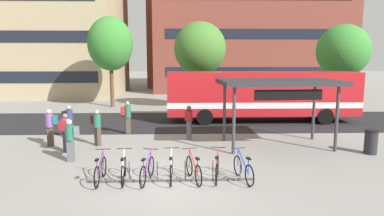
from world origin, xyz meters
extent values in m
plane|color=gray|center=(0.00, 0.00, 0.00)|extent=(200.00, 200.00, 0.00)
cube|color=#232326|center=(0.00, 10.53, 0.00)|extent=(80.00, 7.20, 0.01)
cube|color=red|center=(5.45, 10.53, 1.85)|extent=(12.01, 2.58, 2.70)
cube|color=white|center=(5.45, 10.53, 1.20)|extent=(12.03, 2.60, 0.36)
cube|color=black|center=(10.90, 10.51, 2.98)|extent=(1.01, 2.30, 0.40)
cube|color=black|center=(11.43, 10.51, 2.12)|extent=(0.08, 2.19, 1.40)
cube|color=black|center=(5.15, 11.77, 2.25)|extent=(9.84, 0.08, 0.97)
cube|color=black|center=(5.15, 9.28, 2.25)|extent=(9.84, 0.08, 0.97)
cylinder|color=black|center=(9.17, 11.67, 0.50)|extent=(1.00, 0.30, 1.00)
cylinder|color=black|center=(9.17, 9.36, 0.50)|extent=(1.00, 0.30, 1.00)
cylinder|color=black|center=(1.73, 11.69, 0.50)|extent=(1.00, 0.30, 1.00)
cylinder|color=black|center=(1.73, 9.38, 0.50)|extent=(1.00, 0.30, 1.00)
cube|color=#47474C|center=(0.00, 0.00, 0.03)|extent=(5.48, 0.17, 0.06)
cylinder|color=#47474C|center=(-2.28, -0.03, 0.35)|extent=(0.04, 0.04, 0.70)
cylinder|color=#47474C|center=(-1.37, -0.02, 0.35)|extent=(0.04, 0.04, 0.70)
cylinder|color=#47474C|center=(-0.45, 0.00, 0.35)|extent=(0.04, 0.04, 0.70)
cylinder|color=#47474C|center=(0.46, 0.01, 0.35)|extent=(0.04, 0.04, 0.70)
cylinder|color=#47474C|center=(1.37, 0.03, 0.35)|extent=(0.04, 0.04, 0.70)
cylinder|color=#47474C|center=(2.29, 0.04, 0.35)|extent=(0.04, 0.04, 0.70)
torus|color=black|center=(-2.33, 0.52, 0.35)|extent=(0.06, 0.70, 0.70)
torus|color=black|center=(-2.31, -0.50, 0.35)|extent=(0.06, 0.70, 0.70)
cube|color=#702893|center=(-2.32, 0.03, 0.67)|extent=(0.05, 0.92, 0.58)
cylinder|color=#702893|center=(-2.31, -0.40, 0.62)|extent=(0.03, 0.03, 0.55)
cube|color=black|center=(-2.31, -0.40, 0.88)|extent=(0.10, 0.22, 0.05)
cylinder|color=#702893|center=(-2.33, 0.50, 0.67)|extent=(0.03, 0.03, 0.65)
cylinder|color=black|center=(-2.33, 0.50, 0.98)|extent=(0.52, 0.04, 0.03)
torus|color=black|center=(-1.62, 0.57, 0.35)|extent=(0.11, 0.70, 0.70)
torus|color=black|center=(-1.52, -0.45, 0.35)|extent=(0.11, 0.70, 0.70)
cube|color=silver|center=(-1.57, 0.08, 0.67)|extent=(0.12, 0.92, 0.58)
cylinder|color=silver|center=(-1.53, -0.35, 0.62)|extent=(0.03, 0.03, 0.55)
cube|color=black|center=(-1.53, -0.35, 0.88)|extent=(0.12, 0.23, 0.05)
cylinder|color=silver|center=(-1.61, 0.55, 0.67)|extent=(0.03, 0.03, 0.65)
cylinder|color=black|center=(-1.61, 0.55, 0.98)|extent=(0.52, 0.08, 0.03)
torus|color=black|center=(-0.71, 0.50, 0.35)|extent=(0.16, 0.70, 0.70)
torus|color=black|center=(-0.87, -0.51, 0.35)|extent=(0.16, 0.70, 0.70)
cube|color=#702893|center=(-0.79, 0.01, 0.67)|extent=(0.18, 0.91, 0.58)
cylinder|color=#702893|center=(-0.85, -0.41, 0.62)|extent=(0.03, 0.03, 0.55)
cube|color=black|center=(-0.85, -0.41, 0.88)|extent=(0.13, 0.23, 0.05)
cylinder|color=#702893|center=(-0.71, 0.48, 0.67)|extent=(0.04, 0.04, 0.65)
cylinder|color=black|center=(-0.71, 0.48, 0.98)|extent=(0.52, 0.11, 0.03)
torus|color=black|center=(-0.01, 0.61, 0.35)|extent=(0.05, 0.70, 0.70)
torus|color=black|center=(0.00, -0.41, 0.35)|extent=(0.05, 0.70, 0.70)
cube|color=silver|center=(0.00, 0.12, 0.67)|extent=(0.04, 0.92, 0.58)
cylinder|color=silver|center=(0.00, -0.31, 0.62)|extent=(0.03, 0.03, 0.55)
cube|color=black|center=(0.00, -0.31, 0.88)|extent=(0.10, 0.22, 0.05)
cylinder|color=silver|center=(-0.01, 0.59, 0.67)|extent=(0.03, 0.03, 0.65)
cylinder|color=black|center=(-0.01, 0.59, 0.98)|extent=(0.52, 0.03, 0.03)
torus|color=black|center=(0.61, 0.54, 0.35)|extent=(0.23, 0.69, 0.70)
torus|color=black|center=(0.87, -0.44, 0.35)|extent=(0.23, 0.69, 0.70)
cube|color=red|center=(0.73, 0.07, 0.67)|extent=(0.27, 0.90, 0.58)
cylinder|color=red|center=(0.85, -0.35, 0.62)|extent=(0.04, 0.04, 0.55)
cube|color=black|center=(0.85, -0.35, 0.88)|extent=(0.15, 0.24, 0.05)
cylinder|color=red|center=(0.61, 0.52, 0.67)|extent=(0.04, 0.04, 0.65)
cylinder|color=black|center=(0.61, 0.52, 0.98)|extent=(0.51, 0.16, 0.03)
torus|color=black|center=(1.60, 0.65, 0.35)|extent=(0.15, 0.70, 0.70)
torus|color=black|center=(1.45, -0.36, 0.35)|extent=(0.15, 0.70, 0.70)
cube|color=red|center=(1.53, 0.16, 0.67)|extent=(0.17, 0.91, 0.58)
cylinder|color=red|center=(1.47, -0.26, 0.62)|extent=(0.03, 0.03, 0.55)
cube|color=black|center=(1.47, -0.26, 0.88)|extent=(0.13, 0.23, 0.05)
cylinder|color=red|center=(1.60, 0.63, 0.67)|extent=(0.04, 0.04, 0.65)
cylinder|color=black|center=(1.60, 0.63, 0.98)|extent=(0.52, 0.10, 0.03)
torus|color=black|center=(2.28, 0.52, 0.35)|extent=(0.19, 0.70, 0.70)
torus|color=black|center=(2.49, -0.48, 0.35)|extent=(0.19, 0.70, 0.70)
cube|color=#1E3DB2|center=(2.38, 0.04, 0.67)|extent=(0.22, 0.91, 0.58)
cylinder|color=#1E3DB2|center=(2.47, -0.38, 0.62)|extent=(0.04, 0.04, 0.55)
cube|color=black|center=(2.47, -0.38, 0.88)|extent=(0.14, 0.24, 0.05)
cylinder|color=#1E3DB2|center=(2.28, 0.50, 0.67)|extent=(0.04, 0.04, 0.65)
cylinder|color=black|center=(2.28, 0.50, 0.98)|extent=(0.51, 0.14, 0.03)
cylinder|color=#38383D|center=(2.54, 3.15, 1.44)|extent=(0.15, 0.15, 2.88)
cylinder|color=#38383D|center=(7.04, 3.39, 1.44)|extent=(0.15, 0.15, 2.88)
cylinder|color=#38383D|center=(2.42, 5.38, 1.44)|extent=(0.15, 0.15, 2.88)
cylinder|color=#38383D|center=(6.92, 5.62, 1.44)|extent=(0.15, 0.15, 2.88)
cube|color=#28282D|center=(4.73, 4.38, 2.98)|extent=(5.46, 3.31, 0.20)
cube|color=black|center=(4.80, 3.12, 2.53)|extent=(2.89, 0.23, 0.44)
cube|color=#47382D|center=(-3.58, 4.68, 0.44)|extent=(0.33, 0.32, 0.88)
cylinder|color=#23664C|center=(-3.58, 4.68, 1.18)|extent=(0.48, 0.48, 0.60)
sphere|color=tan|center=(-3.58, 4.68, 1.59)|extent=(0.22, 0.22, 0.22)
cube|color=maroon|center=(-3.78, 4.85, 1.21)|extent=(0.32, 0.33, 0.40)
cube|color=#565660|center=(-4.03, 2.27, 0.43)|extent=(0.28, 0.23, 0.87)
cylinder|color=#23664C|center=(-4.03, 2.27, 1.17)|extent=(0.38, 0.38, 0.60)
sphere|color=beige|center=(-4.03, 2.27, 1.58)|extent=(0.22, 0.22, 0.22)
cube|color=slate|center=(-3.77, 2.30, 1.20)|extent=(0.22, 0.30, 0.40)
cube|color=#47382D|center=(-5.37, 6.18, 0.43)|extent=(0.31, 0.28, 0.87)
cylinder|color=navy|center=(-5.37, 6.18, 1.17)|extent=(0.44, 0.44, 0.61)
sphere|color=tan|center=(-5.37, 6.18, 1.59)|extent=(0.22, 0.22, 0.22)
cube|color=black|center=(-5.61, 6.09, 1.20)|extent=(0.27, 0.32, 0.40)
cube|color=#47382D|center=(-2.57, 7.09, 0.45)|extent=(0.31, 0.27, 0.91)
cylinder|color=#23664C|center=(-2.57, 7.09, 1.23)|extent=(0.43, 0.43, 0.65)
sphere|color=tan|center=(-2.57, 7.09, 1.66)|extent=(0.22, 0.22, 0.22)
cube|color=#B21E23|center=(-2.82, 7.01, 1.26)|extent=(0.26, 0.32, 0.40)
cube|color=#565660|center=(0.70, 5.86, 0.45)|extent=(0.25, 0.30, 0.90)
cylinder|color=maroon|center=(0.70, 5.86, 1.19)|extent=(0.41, 0.41, 0.58)
sphere|color=brown|center=(0.70, 5.86, 1.58)|extent=(0.22, 0.22, 0.22)
cube|color=#B21E23|center=(0.64, 5.60, 1.21)|extent=(0.31, 0.24, 0.40)
cube|color=black|center=(-4.65, 3.60, 0.46)|extent=(0.23, 0.28, 0.91)
cylinder|color=#7F4C93|center=(-4.65, 3.60, 1.20)|extent=(0.38, 0.38, 0.57)
sphere|color=#936B4C|center=(-4.65, 3.60, 1.60)|extent=(0.22, 0.22, 0.22)
cube|color=#B21E23|center=(-4.68, 3.34, 1.23)|extent=(0.30, 0.21, 0.40)
cube|color=#47382D|center=(-5.76, 4.66, 0.45)|extent=(0.28, 0.23, 0.91)
cylinder|color=#7F4C93|center=(-5.76, 4.66, 1.21)|extent=(0.38, 0.38, 0.61)
sphere|color=beige|center=(-5.76, 4.66, 1.63)|extent=(0.22, 0.22, 0.22)
cube|color=#197075|center=(-5.50, 4.69, 1.24)|extent=(0.21, 0.30, 0.40)
cylinder|color=#232328|center=(8.38, 2.98, 0.47)|extent=(0.52, 0.52, 0.95)
cylinder|color=black|center=(8.38, 2.98, 0.99)|extent=(0.55, 0.55, 0.08)
cylinder|color=brown|center=(12.96, 15.38, 1.45)|extent=(0.32, 0.32, 2.90)
ellipsoid|color=#388433|center=(12.96, 15.38, 4.65)|extent=(4.05, 4.05, 4.10)
cylinder|color=brown|center=(-5.57, 17.44, 1.69)|extent=(0.32, 0.32, 3.38)
ellipsoid|color=#388433|center=(-5.57, 17.44, 5.26)|extent=(3.70, 3.70, 4.44)
cylinder|color=brown|center=(1.78, 16.18, 1.52)|extent=(0.32, 0.32, 3.04)
ellipsoid|color=#427A2D|center=(1.78, 16.18, 4.84)|extent=(4.13, 4.13, 4.23)
cube|color=tan|center=(-15.18, 27.80, 9.54)|extent=(16.90, 12.44, 19.08)
cube|color=black|center=(-15.18, 21.55, 2.29)|extent=(14.87, 0.06, 1.10)
cube|color=black|center=(-15.18, 21.55, 6.11)|extent=(14.87, 0.06, 1.10)
cube|color=brown|center=(8.88, 32.52, 8.51)|extent=(23.70, 10.73, 17.03)
cube|color=black|center=(8.88, 27.13, 2.55)|extent=(20.85, 0.06, 1.10)
cube|color=black|center=(8.88, 27.13, 6.81)|extent=(20.85, 0.06, 1.10)
cube|color=brown|center=(3.49, 40.32, 6.77)|extent=(15.82, 11.72, 13.54)
cube|color=black|center=(3.49, 34.43, 2.71)|extent=(13.92, 0.06, 1.10)
cube|color=black|center=(3.49, 34.43, 7.22)|extent=(13.92, 0.06, 1.10)
cube|color=black|center=(3.49, 34.43, 11.73)|extent=(13.92, 0.06, 1.10)
camera|label=1|loc=(0.39, -10.41, 4.00)|focal=30.82mm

